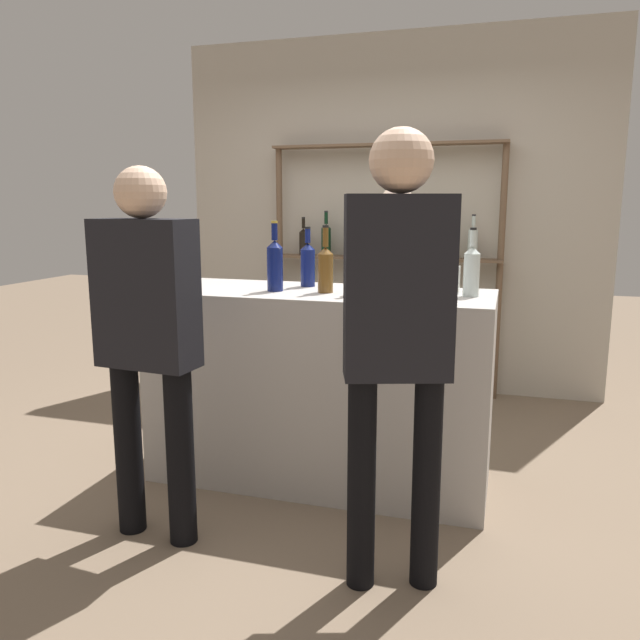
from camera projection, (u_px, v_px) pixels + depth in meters
name	position (u px, v px, depth m)	size (l,w,h in m)	color
ground_plane	(320.00, 476.00, 3.49)	(16.00, 16.00, 0.00)	#7A6651
bar_counter	(320.00, 386.00, 3.39)	(1.81, 0.68, 1.05)	#B7B2AD
back_wall	(390.00, 216.00, 5.05)	(3.41, 0.12, 2.80)	#B2A899
back_shelf	(385.00, 235.00, 4.91)	(1.82, 0.18, 1.95)	brown
counter_bottle_0	(308.00, 263.00, 3.45)	(0.08, 0.08, 0.33)	#0F1956
counter_bottle_1	(362.00, 270.00, 3.15)	(0.09, 0.09, 0.34)	silver
counter_bottle_2	(447.00, 263.00, 3.30)	(0.07, 0.07, 0.38)	black
counter_bottle_3	(325.00, 268.00, 3.21)	(0.08, 0.08, 0.35)	brown
counter_bottle_4	(472.00, 270.00, 3.08)	(0.08, 0.08, 0.34)	silver
counter_bottle_5	(275.00, 264.00, 3.27)	(0.08, 0.08, 0.37)	#0F1956
wine_glass	(412.00, 270.00, 3.28)	(0.07, 0.07, 0.15)	silver
cork_jar	(447.00, 280.00, 3.18)	(0.13, 0.13, 0.14)	silver
customer_right	(398.00, 323.00, 2.31)	(0.43, 0.29, 1.77)	black
server_behind_counter	(395.00, 287.00, 4.15)	(0.44, 0.21, 1.62)	black
customer_left	(148.00, 328.00, 2.70)	(0.45, 0.23, 1.66)	black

